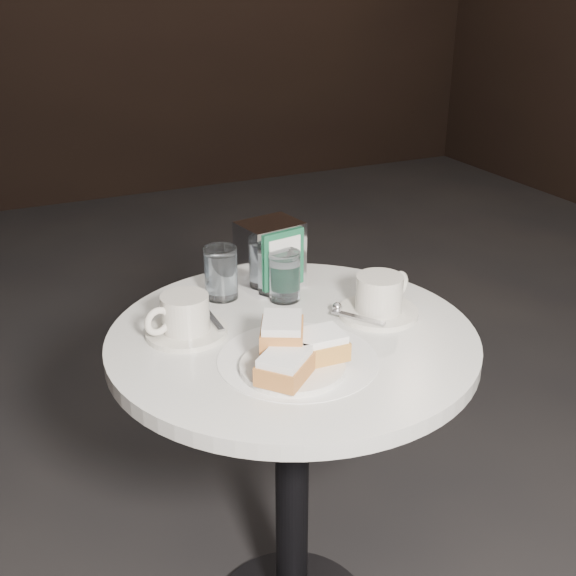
# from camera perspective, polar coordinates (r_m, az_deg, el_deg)

# --- Properties ---
(cafe_table) EXTENTS (0.70, 0.70, 0.74)m
(cafe_table) POSITION_cam_1_polar(r_m,az_deg,el_deg) (1.47, 0.34, -10.44)
(cafe_table) COLOR black
(cafe_table) RESTS_ON ground
(sugar_spill) EXTENTS (0.33, 0.33, 0.00)m
(sugar_spill) POSITION_cam_1_polar(r_m,az_deg,el_deg) (1.28, 0.78, -5.65)
(sugar_spill) COLOR white
(sugar_spill) RESTS_ON cafe_table
(beignet_plate) EXTENTS (0.24, 0.24, 0.09)m
(beignet_plate) POSITION_cam_1_polar(r_m,az_deg,el_deg) (1.23, 0.51, -5.23)
(beignet_plate) COLOR white
(beignet_plate) RESTS_ON cafe_table
(coffee_cup_left) EXTENTS (0.19, 0.19, 0.08)m
(coffee_cup_left) POSITION_cam_1_polar(r_m,az_deg,el_deg) (1.36, -8.16, -2.36)
(coffee_cup_left) COLOR silver
(coffee_cup_left) RESTS_ON cafe_table
(coffee_cup_right) EXTENTS (0.20, 0.20, 0.08)m
(coffee_cup_right) POSITION_cam_1_polar(r_m,az_deg,el_deg) (1.43, 7.22, -0.79)
(coffee_cup_right) COLOR white
(coffee_cup_right) RESTS_ON cafe_table
(water_glass_left) EXTENTS (0.07, 0.07, 0.11)m
(water_glass_left) POSITION_cam_1_polar(r_m,az_deg,el_deg) (1.49, -5.31, 1.15)
(water_glass_left) COLOR white
(water_glass_left) RESTS_ON cafe_table
(water_glass_right) EXTENTS (0.07, 0.07, 0.10)m
(water_glass_right) POSITION_cam_1_polar(r_m,az_deg,el_deg) (1.48, -0.28, 0.91)
(water_glass_right) COLOR silver
(water_glass_right) RESTS_ON cafe_table
(napkin_dispenser) EXTENTS (0.14, 0.12, 0.14)m
(napkin_dispenser) POSITION_cam_1_polar(r_m,az_deg,el_deg) (1.54, -1.40, 2.64)
(napkin_dispenser) COLOR silver
(napkin_dispenser) RESTS_ON cafe_table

